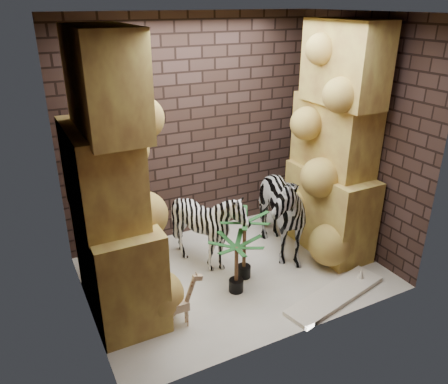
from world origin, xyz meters
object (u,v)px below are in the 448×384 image
surfboard (335,295)px  zebra_left (208,231)px  palm_back (236,266)px  palm_front (244,247)px  giraffe_toy (178,302)px  zebra_right (273,201)px

surfboard → zebra_left: bearing=116.3°
palm_back → palm_front: bearing=43.6°
giraffe_toy → palm_back: (0.81, 0.26, 0.03)m
giraffe_toy → surfboard: giraffe_toy is taller
zebra_right → palm_front: size_ratio=1.76×
palm_back → zebra_right: bearing=33.7°
zebra_left → surfboard: bearing=-31.8°
zebra_right → surfboard: 1.39m
zebra_left → palm_front: 0.50m
zebra_left → palm_front: zebra_left is taller
giraffe_toy → palm_front: (1.03, 0.47, 0.11)m
palm_front → palm_back: palm_front is taller
surfboard → zebra_right: bearing=82.5°
zebra_left → giraffe_toy: size_ratio=1.75×
surfboard → giraffe_toy: bearing=156.0°
giraffe_toy → palm_front: 1.14m
zebra_left → giraffe_toy: bearing=-111.0°
palm_back → surfboard: size_ratio=0.49×
zebra_right → giraffe_toy: (-1.66, -0.83, -0.43)m
zebra_right → palm_back: zebra_right is taller
zebra_right → palm_front: zebra_right is taller
surfboard → palm_front: bearing=118.7°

